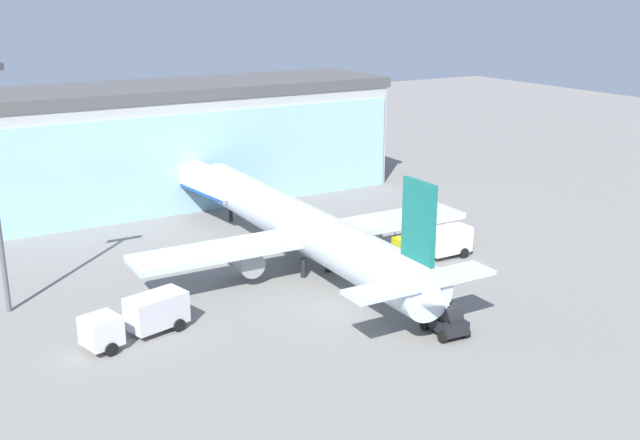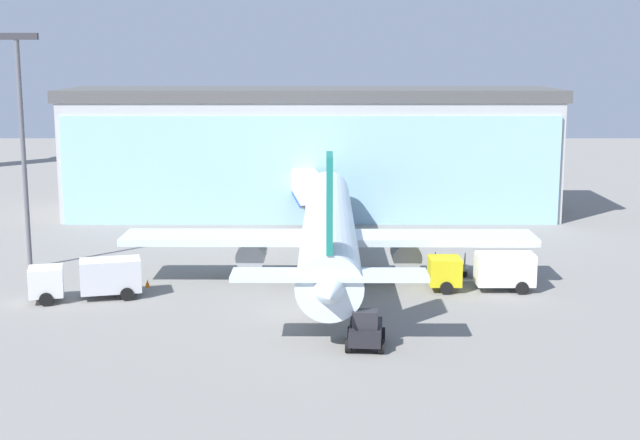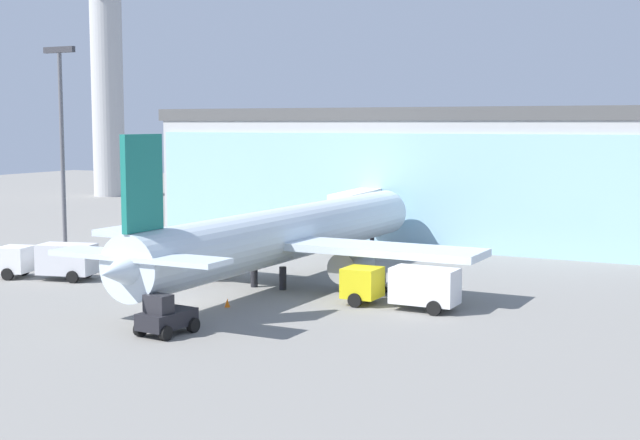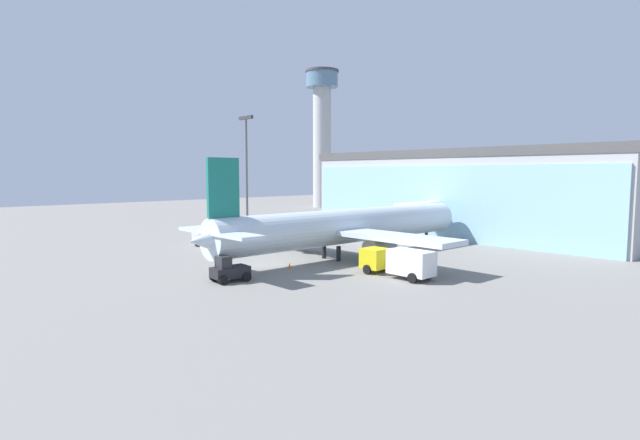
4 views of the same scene
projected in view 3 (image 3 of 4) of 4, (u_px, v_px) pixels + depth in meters
name	position (u px, v px, depth m)	size (l,w,h in m)	color
ground	(192.00, 304.00, 56.45)	(240.00, 240.00, 0.00)	gray
terminal_building	(404.00, 174.00, 87.62)	(49.88, 13.45, 12.88)	#ADADAD
jet_bridge	(364.00, 205.00, 80.60)	(3.79, 13.63, 5.47)	silver
control_tower	(107.00, 54.00, 137.81)	(9.10, 9.10, 37.23)	#B2B2B2
apron_light_mast	(62.00, 133.00, 75.57)	(3.20, 0.40, 17.83)	#59595E
airplane	(284.00, 235.00, 63.48)	(29.92, 39.05, 10.85)	silver
catering_truck	(50.00, 260.00, 65.40)	(7.62, 3.97, 2.65)	silver
fuel_truck	(404.00, 285.00, 55.08)	(7.30, 2.51, 2.65)	yellow
baggage_cart	(405.00, 286.00, 60.15)	(3.04, 2.08, 1.50)	#9E998C
pushback_tug	(165.00, 317.00, 48.30)	(2.42, 3.35, 2.30)	black
safety_cone_nose	(227.00, 303.00, 55.61)	(0.36, 0.36, 0.55)	orange
safety_cone_wingtip	(113.00, 273.00, 66.79)	(0.36, 0.36, 0.55)	orange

